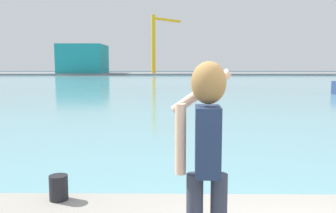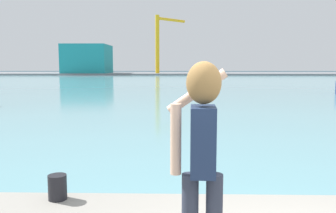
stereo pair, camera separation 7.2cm
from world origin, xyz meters
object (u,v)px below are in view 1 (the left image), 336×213
person_photographer (206,145)px  harbor_bollard (59,188)px  warehouse_left (83,59)px  port_crane (157,38)px

person_photographer → harbor_bollard: bearing=52.0°
harbor_bollard → person_photographer: bearing=-40.9°
harbor_bollard → warehouse_left: warehouse_left is taller
person_photographer → warehouse_left: size_ratio=0.15×
warehouse_left → port_crane: (19.12, -1.47, 5.17)m
harbor_bollard → port_crane: (-2.47, 85.21, 8.50)m
person_photographer → port_crane: bearing=5.7°
person_photographer → harbor_bollard: (-1.73, 1.50, -0.90)m
harbor_bollard → warehouse_left: bearing=104.0°
warehouse_left → port_crane: size_ratio=0.81×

